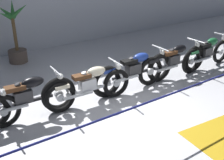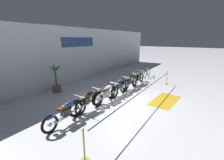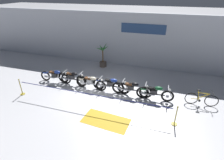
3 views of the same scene
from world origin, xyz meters
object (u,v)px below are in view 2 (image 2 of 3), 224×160
Objects in this scene: motorcycle_black_4 at (130,82)px; stanchion_mid_left at (167,80)px; motorcycle_blue_3 at (119,87)px; bicycle at (147,73)px; stanchion_far_left at (133,101)px; motorcycle_black_1 at (87,101)px; motorcycle_green_5 at (138,78)px; potted_palm_left_of_row at (56,81)px; motorcycle_cream_2 at (107,94)px; motorcycle_blue_0 at (67,112)px; floor_banner at (165,100)px.

motorcycle_black_4 is 2.32× the size of stanchion_mid_left.
motorcycle_blue_3 is at bearing 153.08° from stanchion_mid_left.
bicycle is at bearing 2.98° from motorcycle_black_4.
motorcycle_blue_3 is 0.28× the size of stanchion_far_left.
motorcycle_black_1 is 0.25× the size of stanchion_far_left.
bicycle is (3.85, 0.20, -0.10)m from motorcycle_black_4.
motorcycle_green_5 is 2.04× the size of stanchion_mid_left.
stanchion_mid_left is (1.12, -1.83, -0.11)m from motorcycle_green_5.
stanchion_far_left and stanchion_mid_left have the same top height.
stanchion_mid_left is (5.64, -5.52, -0.37)m from potted_palm_left_of_row.
potted_palm_left_of_row is (-0.51, 3.64, 0.27)m from motorcycle_cream_2.
bicycle is 1.64× the size of stanchion_mid_left.
stanchion_mid_left is at bearing -123.57° from bicycle.
motorcycle_black_1 reaches higher than bicycle.
motorcycle_blue_3 is at bearing -0.97° from motorcycle_blue_0.
motorcycle_cream_2 is 0.92× the size of floor_banner.
potted_palm_left_of_row is 0.84× the size of floor_banner.
motorcycle_blue_0 is at bearing -121.55° from potted_palm_left_of_row.
motorcycle_green_5 is 5.84m from potted_palm_left_of_row.
stanchion_mid_left reaches higher than bicycle.
motorcycle_blue_3 is 1.26× the size of potted_palm_left_of_row.
stanchion_far_left reaches higher than motorcycle_black_1.
bicycle is (5.16, 0.13, -0.10)m from motorcycle_blue_3.
motorcycle_black_4 is at bearing -2.92° from motorcycle_blue_3.
stanchion_far_left reaches higher than motorcycle_green_5.
bicycle reaches higher than motorcycle_cream_2.
motorcycle_green_5 is at bearing 121.39° from stanchion_mid_left.
floor_banner is at bearing -16.21° from stanchion_far_left.
potted_palm_left_of_row is 0.22× the size of stanchion_far_left.
motorcycle_black_4 is at bearing -1.45° from motorcycle_blue_0.
potted_palm_left_of_row is (-3.16, 3.66, 0.25)m from motorcycle_black_4.
motorcycle_blue_0 is at bearing 135.11° from stanchion_far_left.
stanchion_far_left is 3.83× the size of floor_banner.
motorcycle_blue_3 is (1.34, 0.05, 0.02)m from motorcycle_cream_2.
motorcycle_blue_3 is at bearing 177.91° from motorcycle_green_5.
potted_palm_left_of_row is 7.90m from stanchion_mid_left.
motorcycle_blue_0 reaches higher than motorcycle_cream_2.
bicycle is 7.82m from potted_palm_left_of_row.
potted_palm_left_of_row is 5.52m from stanchion_far_left.
motorcycle_cream_2 is 1.34m from motorcycle_blue_3.
stanchion_far_left is (-0.16, -5.52, -0.01)m from potted_palm_left_of_row.
motorcycle_green_5 is 0.93× the size of floor_banner.
motorcycle_blue_0 is at bearing 179.03° from motorcycle_blue_3.
motorcycle_black_1 is at bearing 109.81° from stanchion_far_left.
stanchion_far_left is (2.00, -1.99, 0.25)m from motorcycle_blue_0.
motorcycle_blue_0 is 6.69m from motorcycle_green_5.
bicycle is 0.75× the size of floor_banner.
motorcycle_blue_3 is 1.06× the size of floor_banner.
potted_palm_left_of_row is (-1.84, 3.59, 0.25)m from motorcycle_blue_3.
stanchion_mid_left is (2.48, -1.86, -0.12)m from motorcycle_black_4.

